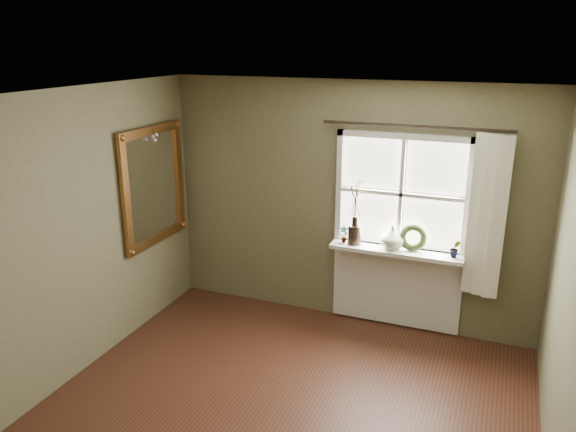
% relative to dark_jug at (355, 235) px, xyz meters
% --- Properties ---
extents(ceiling, '(4.50, 4.50, 0.00)m').
position_rel_dark_jug_xyz_m(ceiling, '(-0.11, -2.12, 1.58)').
color(ceiling, silver).
rests_on(ceiling, ground).
extents(wall_back, '(4.00, 0.10, 2.60)m').
position_rel_dark_jug_xyz_m(wall_back, '(-0.11, 0.18, 0.28)').
color(wall_back, brown).
rests_on(wall_back, ground).
extents(wall_left, '(0.10, 4.50, 2.60)m').
position_rel_dark_jug_xyz_m(wall_left, '(-2.16, -2.12, 0.28)').
color(wall_left, brown).
rests_on(wall_left, ground).
extents(window_frame, '(1.36, 0.06, 1.24)m').
position_rel_dark_jug_xyz_m(window_frame, '(0.44, 0.11, 0.46)').
color(window_frame, silver).
rests_on(window_frame, wall_back).
extents(window_sill, '(1.36, 0.26, 0.04)m').
position_rel_dark_jug_xyz_m(window_sill, '(0.44, 0.00, -0.12)').
color(window_sill, silver).
rests_on(window_sill, wall_back).
extents(window_apron, '(1.36, 0.04, 0.88)m').
position_rel_dark_jug_xyz_m(window_apron, '(0.44, 0.11, -0.56)').
color(window_apron, silver).
rests_on(window_apron, ground).
extents(dark_jug, '(0.17, 0.17, 0.20)m').
position_rel_dark_jug_xyz_m(dark_jug, '(0.00, 0.00, 0.00)').
color(dark_jug, black).
rests_on(dark_jug, window_sill).
extents(cream_vase, '(0.30, 0.30, 0.24)m').
position_rel_dark_jug_xyz_m(cream_vase, '(0.40, 0.00, 0.02)').
color(cream_vase, silver).
rests_on(cream_vase, window_sill).
extents(wreath, '(0.30, 0.17, 0.29)m').
position_rel_dark_jug_xyz_m(wreath, '(0.60, 0.04, 0.00)').
color(wreath, '#2F461F').
rests_on(wreath, window_sill).
extents(potted_plant_left, '(0.11, 0.10, 0.18)m').
position_rel_dark_jug_xyz_m(potted_plant_left, '(-0.12, 0.00, -0.01)').
color(potted_plant_left, '#2F461F').
rests_on(potted_plant_left, window_sill).
extents(potted_plant_right, '(0.12, 0.10, 0.18)m').
position_rel_dark_jug_xyz_m(potted_plant_right, '(1.02, 0.00, -0.01)').
color(potted_plant_right, '#2F461F').
rests_on(potted_plant_right, window_sill).
extents(curtain, '(0.36, 0.12, 1.59)m').
position_rel_dark_jug_xyz_m(curtain, '(1.28, 0.01, 0.34)').
color(curtain, silver).
rests_on(curtain, wall_back).
extents(curtain_rod, '(1.84, 0.03, 0.03)m').
position_rel_dark_jug_xyz_m(curtain_rod, '(0.54, 0.05, 1.16)').
color(curtain_rod, black).
rests_on(curtain_rod, wall_back).
extents(gilt_mirror, '(0.10, 1.06, 1.27)m').
position_rel_dark_jug_xyz_m(gilt_mirror, '(-2.07, -0.55, 0.47)').
color(gilt_mirror, white).
rests_on(gilt_mirror, wall_left).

